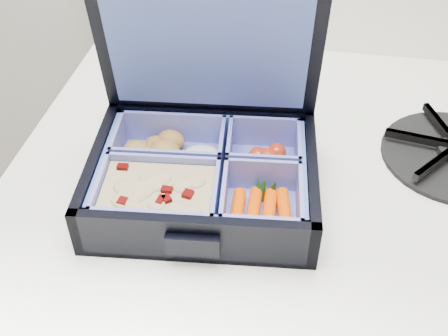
# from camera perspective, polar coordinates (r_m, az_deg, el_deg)

# --- Properties ---
(bento_box) EXTENTS (0.24, 0.19, 0.05)m
(bento_box) POSITION_cam_1_polar(r_m,az_deg,el_deg) (0.56, -2.11, -0.98)
(bento_box) COLOR black
(bento_box) RESTS_ON stove
(burner_grate_rear) EXTENTS (0.22, 0.22, 0.02)m
(burner_grate_rear) POSITION_cam_1_polar(r_m,az_deg,el_deg) (0.74, -0.35, 9.20)
(burner_grate_rear) COLOR black
(burner_grate_rear) RESTS_ON stove
(fork) EXTENTS (0.10, 0.18, 0.01)m
(fork) POSITION_cam_1_polar(r_m,az_deg,el_deg) (0.66, 3.05, 3.93)
(fork) COLOR silver
(fork) RESTS_ON stove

